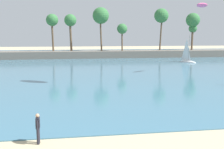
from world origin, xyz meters
TOP-DOWN VIEW (x-y plane):
  - sea at (0.00, 53.35)m, footprint 220.00×93.64m
  - palm_headland at (1.88, 60.34)m, footprint 85.95×6.19m
  - person_at_waterline at (-4.16, 6.01)m, footprint 0.21×0.55m
  - sailboat_mid_bay at (22.02, 45.48)m, footprint 2.87×4.43m
  - kite_aloft_high_over_bay at (16.94, 29.98)m, footprint 3.06×2.74m

SIDE VIEW (x-z plane):
  - sea at x=0.00m, z-range 0.00..0.06m
  - sailboat_mid_bay at x=22.02m, z-range -2.48..3.72m
  - person_at_waterline at x=-4.16m, z-range 0.06..1.73m
  - palm_headland at x=1.88m, z-range -3.27..9.49m
  - kite_aloft_high_over_bay at x=16.94m, z-range 9.76..10.58m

